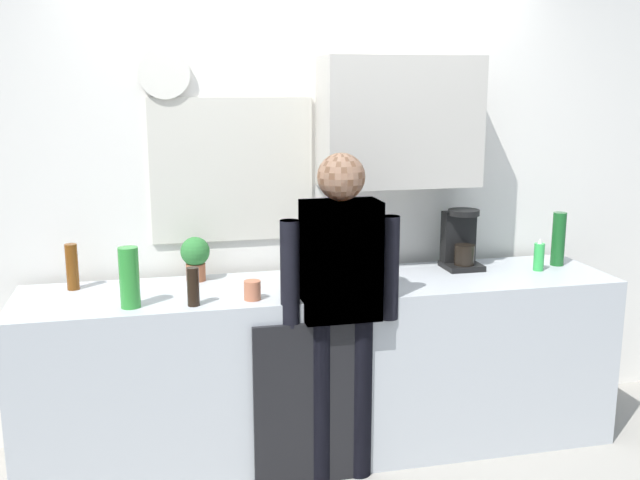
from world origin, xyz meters
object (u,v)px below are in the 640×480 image
Objects in this scene: bottle_green_wine at (558,239)px; bottle_amber_beer at (72,267)px; bottle_clear_soda at (129,278)px; bottle_dark_sauce at (193,287)px; cup_terracotta_mug at (252,290)px; mixing_bowl at (344,269)px; person_guest at (340,292)px; person_at_sink at (340,292)px; dish_soap at (539,256)px; potted_plant at (195,256)px; coffee_maker at (461,242)px.

bottle_amber_beer is at bearing 177.82° from bottle_green_wine.
bottle_dark_sauce is at bearing -7.90° from bottle_clear_soda.
cup_terracotta_mug is 0.42× the size of mixing_bowl.
person_guest reaches higher than bottle_amber_beer.
bottle_clear_soda reaches higher than mixing_bowl.
cup_terracotta_mug is 0.42m from person_at_sink.
person_at_sink reaches higher than bottle_amber_beer.
dish_soap is (1.87, 0.22, -0.01)m from bottle_dark_sauce.
bottle_dark_sauce is 0.28m from cup_terracotta_mug.
person_guest reaches higher than potted_plant.
person_guest is (-1.20, -0.30, -0.04)m from dish_soap.
mixing_bowl is at bearing 22.86° from bottle_dark_sauce.
bottle_green_wine is 2.60m from bottle_amber_beer.
coffee_maker is at bearing -0.69° from bottle_amber_beer.
person_at_sink is (-1.36, -0.38, -0.11)m from bottle_green_wine.
bottle_dark_sauce is 0.68m from person_at_sink.
cup_terracotta_mug is at bearing 6.61° from bottle_dark_sauce.
bottle_amber_beer is (-2.60, 0.10, -0.03)m from bottle_green_wine.
potted_plant is (-0.77, 0.10, 0.09)m from mixing_bowl.
bottle_green_wine is 1.07× the size of bottle_clear_soda.
cup_terracotta_mug is 0.51× the size of dish_soap.
coffee_maker reaches higher than bottle_amber_beer.
coffee_maker is 1.44m from potted_plant.
bottle_green_wine is 1.30× the size of bottle_amber_beer.
dish_soap is at bearing 6.83° from bottle_dark_sauce.
bottle_dark_sauce is 0.82× the size of mixing_bowl.
coffee_maker is 1.80m from bottle_clear_soda.
person_at_sink is (0.64, -0.51, -0.09)m from potted_plant.
bottle_clear_soda is (0.28, -0.37, 0.02)m from bottle_amber_beer.
person_at_sink is (-0.80, -0.46, -0.10)m from coffee_maker.
coffee_maker is 0.56m from bottle_green_wine.
person_guest is (0.00, 0.00, 0.00)m from person_at_sink.
coffee_maker is 1.26m from cup_terracotta_mug.
bottle_amber_beer is 0.92m from cup_terracotta_mug.
mixing_bowl is at bearing -7.13° from potted_plant.
cup_terracotta_mug is (0.84, -0.38, -0.07)m from bottle_amber_beer.
bottle_clear_soda reaches higher than bottle_dark_sauce.
dish_soap reaches higher than cup_terracotta_mug.
coffee_maker is 3.59× the size of cup_terracotta_mug.
mixing_bowl is 0.44m from person_guest.
bottle_amber_beer reaches higher than dish_soap.
bottle_green_wine is at bearing -3.66° from potted_plant.
bottle_dark_sauce is 0.44m from potted_plant.
bottle_green_wine reaches higher than dish_soap.
dish_soap is 0.11× the size of person_guest.
bottle_clear_soda is at bearing -128.77° from potted_plant.
dish_soap is (1.60, 0.19, 0.03)m from cup_terracotta_mug.
potted_plant is at bearing 176.34° from bottle_green_wine.
bottle_clear_soda reaches higher than bottle_amber_beer.
potted_plant is at bearing 51.23° from bottle_clear_soda.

